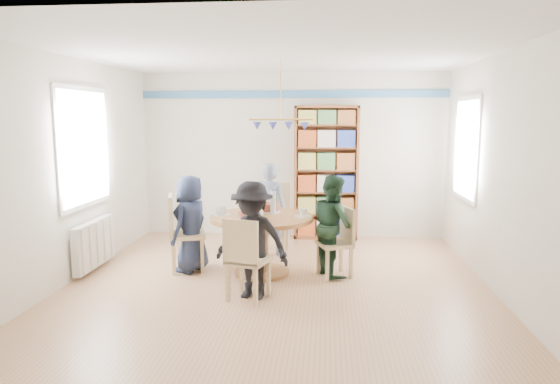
# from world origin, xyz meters

# --- Properties ---
(ground) EXTENTS (5.00, 5.00, 0.00)m
(ground) POSITION_xyz_m (0.00, 0.00, 0.00)
(ground) COLOR tan
(room_shell) EXTENTS (5.00, 5.00, 5.00)m
(room_shell) POSITION_xyz_m (-0.26, 0.87, 1.65)
(room_shell) COLOR white
(room_shell) RESTS_ON ground
(radiator) EXTENTS (0.12, 1.00, 0.60)m
(radiator) POSITION_xyz_m (-2.42, 0.30, 0.35)
(radiator) COLOR silver
(radiator) RESTS_ON ground
(dining_table) EXTENTS (1.30, 1.30, 0.75)m
(dining_table) POSITION_xyz_m (-0.23, 0.35, 0.56)
(dining_table) COLOR olive
(dining_table) RESTS_ON ground
(chair_left) EXTENTS (0.55, 0.55, 0.99)m
(chair_left) POSITION_xyz_m (-1.29, 0.38, 0.55)
(chair_left) COLOR #DABB86
(chair_left) RESTS_ON ground
(chair_right) EXTENTS (0.50, 0.50, 0.87)m
(chair_right) POSITION_xyz_m (0.76, 0.36, 0.48)
(chair_right) COLOR #DABB86
(chair_right) RESTS_ON ground
(chair_far) EXTENTS (0.48, 0.48, 1.03)m
(chair_far) POSITION_xyz_m (-0.19, 1.41, 0.57)
(chair_far) COLOR #DABB86
(chair_far) RESTS_ON ground
(chair_near) EXTENTS (0.51, 0.51, 0.92)m
(chair_near) POSITION_xyz_m (-0.28, -0.63, 0.51)
(chair_near) COLOR #DABB86
(chair_near) RESTS_ON ground
(person_left) EXTENTS (0.58, 0.71, 1.25)m
(person_left) POSITION_xyz_m (-1.15, 0.39, 0.62)
(person_left) COLOR #192037
(person_left) RESTS_ON ground
(person_right) EXTENTS (0.68, 0.76, 1.28)m
(person_right) POSITION_xyz_m (0.67, 0.40, 0.64)
(person_right) COLOR black
(person_right) RESTS_ON ground
(person_far) EXTENTS (0.53, 0.38, 1.34)m
(person_far) POSITION_xyz_m (-0.23, 1.29, 0.67)
(person_far) COLOR gray
(person_far) RESTS_ON ground
(person_near) EXTENTS (0.93, 0.68, 1.30)m
(person_near) POSITION_xyz_m (-0.22, -0.51, 0.65)
(person_near) COLOR black
(person_near) RESTS_ON ground
(bookshelf) EXTENTS (1.03, 0.31, 2.16)m
(bookshelf) POSITION_xyz_m (0.57, 2.34, 1.06)
(bookshelf) COLOR brown
(bookshelf) RESTS_ON ground
(tableware) EXTENTS (1.25, 1.25, 0.33)m
(tableware) POSITION_xyz_m (-0.25, 0.38, 0.82)
(tableware) COLOR white
(tableware) RESTS_ON dining_table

